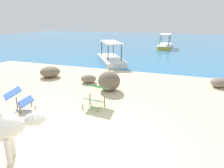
# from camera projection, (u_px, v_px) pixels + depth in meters

# --- Properties ---
(sand_beach) EXTENTS (18.00, 14.00, 0.04)m
(sand_beach) POSITION_uv_depth(u_px,v_px,m) (79.00, 151.00, 4.30)
(sand_beach) COLOR beige
(sand_beach) RESTS_ON ground
(water_surface) EXTENTS (60.00, 36.00, 0.03)m
(water_surface) POSITION_uv_depth(u_px,v_px,m) (174.00, 43.00, 23.98)
(water_surface) COLOR teal
(water_surface) RESTS_ON ground
(deck_chair_near) EXTENTS (0.61, 0.82, 0.68)m
(deck_chair_near) POSITION_uv_depth(u_px,v_px,m) (96.00, 94.00, 6.39)
(deck_chair_near) COLOR olive
(deck_chair_near) RESTS_ON sand_beach
(deck_chair_far) EXTENTS (0.89, 0.93, 0.68)m
(deck_chair_far) POSITION_uv_depth(u_px,v_px,m) (19.00, 98.00, 6.08)
(deck_chair_far) COLOR olive
(deck_chair_far) RESTS_ON sand_beach
(shore_rock_large) EXTENTS (1.18, 1.19, 0.48)m
(shore_rock_large) POSITION_uv_depth(u_px,v_px,m) (50.00, 72.00, 9.73)
(shore_rock_large) COLOR #756651
(shore_rock_large) RESTS_ON sand_beach
(shore_rock_medium) EXTENTS (1.18, 1.22, 0.72)m
(shore_rock_medium) POSITION_uv_depth(u_px,v_px,m) (109.00, 81.00, 7.85)
(shore_rock_medium) COLOR #6B5B4C
(shore_rock_medium) RESTS_ON sand_beach
(shore_rock_small) EXTENTS (0.79, 0.72, 0.34)m
(shore_rock_small) POSITION_uv_depth(u_px,v_px,m) (88.00, 79.00, 8.85)
(shore_rock_small) COLOR gray
(shore_rock_small) RESTS_ON sand_beach
(shore_rock_flat) EXTENTS (0.79, 0.80, 0.36)m
(shore_rock_flat) POSITION_uv_depth(u_px,v_px,m) (219.00, 83.00, 8.29)
(shore_rock_flat) COLOR gray
(shore_rock_flat) RESTS_ON sand_beach
(boat_yellow) EXTENTS (1.35, 3.73, 1.29)m
(boat_yellow) POSITION_uv_depth(u_px,v_px,m) (165.00, 45.00, 19.99)
(boat_yellow) COLOR gold
(boat_yellow) RESTS_ON water_surface
(boat_white) EXTENTS (2.96, 3.71, 1.29)m
(boat_white) POSITION_uv_depth(u_px,v_px,m) (111.00, 58.00, 13.02)
(boat_white) COLOR white
(boat_white) RESTS_ON water_surface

